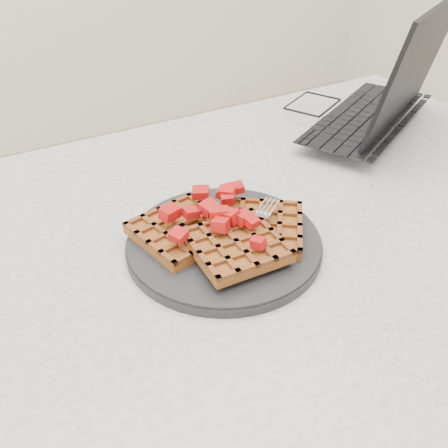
# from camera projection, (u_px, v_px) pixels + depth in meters

# --- Properties ---
(table) EXTENTS (1.20, 0.80, 0.75)m
(table) POSITION_uv_depth(u_px,v_px,m) (261.00, 280.00, 0.80)
(table) COLOR silver
(table) RESTS_ON ground
(plate) EXTENTS (0.27, 0.27, 0.02)m
(plate) POSITION_uv_depth(u_px,v_px,m) (224.00, 243.00, 0.68)
(plate) COLOR black
(plate) RESTS_ON table
(waffles) EXTENTS (0.24, 0.20, 0.03)m
(waffles) POSITION_uv_depth(u_px,v_px,m) (226.00, 233.00, 0.67)
(waffles) COLOR brown
(waffles) RESTS_ON plate
(strawberry_pile) EXTENTS (0.15, 0.15, 0.02)m
(strawberry_pile) POSITION_uv_depth(u_px,v_px,m) (224.00, 215.00, 0.65)
(strawberry_pile) COLOR #930002
(strawberry_pile) RESTS_ON waffles
(fork) EXTENTS (0.16, 0.13, 0.02)m
(fork) POSITION_uv_depth(u_px,v_px,m) (254.00, 239.00, 0.66)
(fork) COLOR silver
(fork) RESTS_ON plate
(laptop) EXTENTS (0.43, 0.40, 0.25)m
(laptop) POSITION_uv_depth(u_px,v_px,m) (355.00, 107.00, 0.99)
(laptop) COLOR black
(laptop) RESTS_ON table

